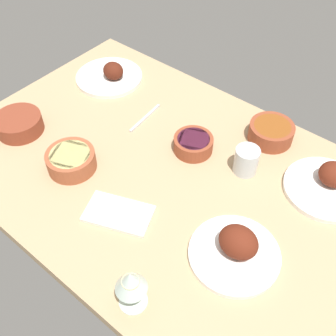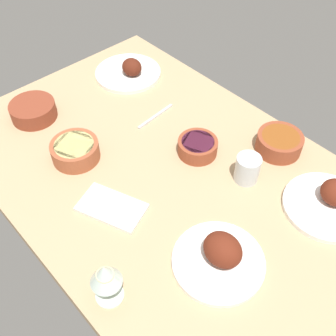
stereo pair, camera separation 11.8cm
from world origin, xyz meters
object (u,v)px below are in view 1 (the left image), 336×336
object	(u,v)px
plate_near_viewer	(236,249)
bowl_sauce	(19,123)
folded_napkin	(119,214)
plate_center_main	(328,184)
water_tumbler	(246,160)
bowl_onions	(194,144)
plate_far_side	(110,76)
bowl_soup	(271,132)
wine_glass	(131,283)
spoon_loose	(145,118)
bowl_potatoes	(71,160)

from	to	relation	value
plate_near_viewer	bowl_sauce	world-z (taller)	plate_near_viewer
bowl_sauce	folded_napkin	bearing A→B (deg)	-4.94
plate_center_main	water_tumbler	distance (cm)	24.82
plate_near_viewer	bowl_onions	distance (cm)	39.83
plate_far_side	bowl_onions	world-z (taller)	plate_far_side
bowl_onions	folded_napkin	xyz separation A→B (cm)	(-0.69, -34.16, -2.17)
bowl_soup	bowl_onions	xyz separation A→B (cm)	(-16.64, -20.34, -0.45)
water_tumbler	wine_glass	bearing A→B (deg)	-87.58
plate_center_main	bowl_sauce	world-z (taller)	plate_center_main
bowl_sauce	spoon_loose	xyz separation A→B (cm)	(28.91, 31.36, -2.71)
plate_far_side	wine_glass	bearing A→B (deg)	-41.76
bowl_onions	wine_glass	world-z (taller)	wine_glass
bowl_soup	wine_glass	distance (cm)	71.11
bowl_soup	water_tumbler	size ratio (longest dim) A/B	1.69
wine_glass	plate_far_side	bearing A→B (deg)	138.24
plate_far_side	folded_napkin	xyz separation A→B (cm)	(47.62, -44.71, -1.23)
water_tumbler	folded_napkin	xyz separation A→B (cm)	(-18.36, -37.21, -3.75)
bowl_onions	wine_glass	size ratio (longest dim) A/B	0.91
bowl_sauce	wine_glass	distance (cm)	74.45
bowl_soup	bowl_onions	world-z (taller)	bowl_soup
plate_center_main	bowl_onions	world-z (taller)	plate_center_main
bowl_sauce	spoon_loose	world-z (taller)	bowl_sauce
bowl_sauce	water_tumbler	size ratio (longest dim) A/B	1.81
bowl_sauce	bowl_onions	size ratio (longest dim) A/B	1.23
plate_center_main	bowl_potatoes	distance (cm)	77.80
bowl_onions	spoon_loose	size ratio (longest dim) A/B	0.75
bowl_soup	bowl_onions	size ratio (longest dim) A/B	1.15
plate_far_side	water_tumbler	world-z (taller)	water_tumbler
bowl_soup	spoon_loose	bearing A→B (deg)	-154.31
plate_center_main	spoon_loose	xyz separation A→B (cm)	(-63.00, -10.68, -1.86)
plate_center_main	spoon_loose	bearing A→B (deg)	-170.38
plate_far_side	water_tumbler	bearing A→B (deg)	-6.48
bowl_onions	water_tumbler	bearing A→B (deg)	9.78
bowl_onions	water_tumbler	size ratio (longest dim) A/B	1.47
bowl_soup	bowl_sauce	xyz separation A→B (cm)	(-67.93, -50.13, -0.11)
bowl_sauce	bowl_onions	bearing A→B (deg)	30.15
water_tumbler	folded_napkin	world-z (taller)	water_tumbler
plate_far_side	bowl_soup	size ratio (longest dim) A/B	1.74
plate_near_viewer	bowl_sauce	size ratio (longest dim) A/B	1.53
bowl_onions	spoon_loose	xyz separation A→B (cm)	(-22.38, 1.57, -2.37)
plate_near_viewer	spoon_loose	world-z (taller)	plate_near_viewer
bowl_onions	plate_near_viewer	bearing A→B (deg)	-37.13
plate_far_side	spoon_loose	world-z (taller)	plate_far_side
plate_near_viewer	bowl_potatoes	size ratio (longest dim) A/B	1.58
bowl_potatoes	bowl_onions	bearing A→B (deg)	50.70
spoon_loose	bowl_potatoes	bearing A→B (deg)	170.83
plate_center_main	wine_glass	distance (cm)	66.39
plate_near_viewer	bowl_sauce	xyz separation A→B (cm)	(-83.05, -5.75, 0.23)
bowl_sauce	plate_center_main	bearing A→B (deg)	24.57
spoon_loose	bowl_onions	bearing A→B (deg)	-99.09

